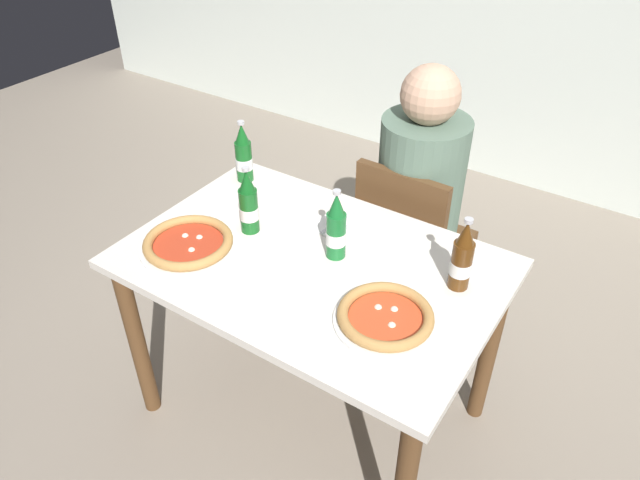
{
  "coord_description": "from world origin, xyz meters",
  "views": [
    {
      "loc": [
        0.86,
        -1.24,
        1.94
      ],
      "look_at": [
        0.0,
        0.05,
        0.8
      ],
      "focal_mm": 33.48,
      "sensor_mm": 36.0,
      "label": 1
    }
  ],
  "objects_px": {
    "dining_table_main": "(312,287)",
    "beer_bottle_left": "(462,259)",
    "pizza_marinara_far": "(385,317)",
    "beer_bottle_center": "(244,156)",
    "diner_seated": "(417,214)",
    "beer_bottle_extra": "(249,205)",
    "chair_behind_table": "(409,240)",
    "napkin_with_cutlery": "(344,225)",
    "pizza_margherita_near": "(188,244)",
    "beer_bottle_right": "(336,229)"
  },
  "relations": [
    {
      "from": "chair_behind_table",
      "to": "dining_table_main",
      "type": "bearing_deg",
      "value": 84.78
    },
    {
      "from": "dining_table_main",
      "to": "beer_bottle_right",
      "type": "height_order",
      "value": "beer_bottle_right"
    },
    {
      "from": "pizza_marinara_far",
      "to": "beer_bottle_right",
      "type": "height_order",
      "value": "beer_bottle_right"
    },
    {
      "from": "pizza_marinara_far",
      "to": "beer_bottle_extra",
      "type": "distance_m",
      "value": 0.63
    },
    {
      "from": "chair_behind_table",
      "to": "beer_bottle_extra",
      "type": "distance_m",
      "value": 0.77
    },
    {
      "from": "pizza_margherita_near",
      "to": "beer_bottle_center",
      "type": "distance_m",
      "value": 0.48
    },
    {
      "from": "chair_behind_table",
      "to": "beer_bottle_left",
      "type": "xyz_separation_m",
      "value": [
        0.37,
        -0.47,
        0.37
      ]
    },
    {
      "from": "diner_seated",
      "to": "beer_bottle_extra",
      "type": "height_order",
      "value": "diner_seated"
    },
    {
      "from": "dining_table_main",
      "to": "napkin_with_cutlery",
      "type": "relative_size",
      "value": 6.1
    },
    {
      "from": "pizza_marinara_far",
      "to": "beer_bottle_extra",
      "type": "bearing_deg",
      "value": 166.44
    },
    {
      "from": "beer_bottle_center",
      "to": "pizza_margherita_near",
      "type": "bearing_deg",
      "value": -73.99
    },
    {
      "from": "dining_table_main",
      "to": "pizza_margherita_near",
      "type": "relative_size",
      "value": 3.75
    },
    {
      "from": "beer_bottle_right",
      "to": "napkin_with_cutlery",
      "type": "xyz_separation_m",
      "value": [
        -0.07,
        0.15,
        -0.1
      ]
    },
    {
      "from": "diner_seated",
      "to": "napkin_with_cutlery",
      "type": "bearing_deg",
      "value": -100.96
    },
    {
      "from": "diner_seated",
      "to": "beer_bottle_extra",
      "type": "bearing_deg",
      "value": -118.21
    },
    {
      "from": "diner_seated",
      "to": "pizza_margherita_near",
      "type": "height_order",
      "value": "diner_seated"
    },
    {
      "from": "chair_behind_table",
      "to": "napkin_with_cutlery",
      "type": "relative_size",
      "value": 4.32
    },
    {
      "from": "beer_bottle_center",
      "to": "beer_bottle_left",
      "type": "bearing_deg",
      "value": -8.35
    },
    {
      "from": "beer_bottle_left",
      "to": "beer_bottle_right",
      "type": "xyz_separation_m",
      "value": [
        -0.39,
        -0.08,
        0.0
      ]
    },
    {
      "from": "chair_behind_table",
      "to": "pizza_margherita_near",
      "type": "xyz_separation_m",
      "value": [
        -0.44,
        -0.78,
        0.29
      ]
    },
    {
      "from": "beer_bottle_left",
      "to": "pizza_marinara_far",
      "type": "bearing_deg",
      "value": -112.24
    },
    {
      "from": "dining_table_main",
      "to": "napkin_with_cutlery",
      "type": "height_order",
      "value": "napkin_with_cutlery"
    },
    {
      "from": "pizza_marinara_far",
      "to": "beer_bottle_left",
      "type": "xyz_separation_m",
      "value": [
        0.11,
        0.26,
        0.08
      ]
    },
    {
      "from": "diner_seated",
      "to": "beer_bottle_center",
      "type": "height_order",
      "value": "diner_seated"
    },
    {
      "from": "chair_behind_table",
      "to": "pizza_marinara_far",
      "type": "height_order",
      "value": "chair_behind_table"
    },
    {
      "from": "dining_table_main",
      "to": "pizza_marinara_far",
      "type": "xyz_separation_m",
      "value": [
        0.33,
        -0.12,
        0.14
      ]
    },
    {
      "from": "chair_behind_table",
      "to": "pizza_margherita_near",
      "type": "distance_m",
      "value": 0.94
    },
    {
      "from": "beer_bottle_right",
      "to": "beer_bottle_extra",
      "type": "xyz_separation_m",
      "value": [
        -0.32,
        -0.04,
        0.0
      ]
    },
    {
      "from": "diner_seated",
      "to": "chair_behind_table",
      "type": "bearing_deg",
      "value": -91.77
    },
    {
      "from": "pizza_margherita_near",
      "to": "dining_table_main",
      "type": "bearing_deg",
      "value": 24.93
    },
    {
      "from": "pizza_marinara_far",
      "to": "diner_seated",
      "type": "bearing_deg",
      "value": 108.64
    },
    {
      "from": "diner_seated",
      "to": "beer_bottle_extra",
      "type": "relative_size",
      "value": 4.89
    },
    {
      "from": "diner_seated",
      "to": "napkin_with_cutlery",
      "type": "xyz_separation_m",
      "value": [
        -0.09,
        -0.44,
        0.17
      ]
    },
    {
      "from": "beer_bottle_left",
      "to": "diner_seated",
      "type": "bearing_deg",
      "value": 125.68
    },
    {
      "from": "diner_seated",
      "to": "pizza_marinara_far",
      "type": "bearing_deg",
      "value": -71.36
    },
    {
      "from": "pizza_marinara_far",
      "to": "napkin_with_cutlery",
      "type": "height_order",
      "value": "pizza_marinara_far"
    },
    {
      "from": "pizza_margherita_near",
      "to": "pizza_marinara_far",
      "type": "height_order",
      "value": "same"
    },
    {
      "from": "diner_seated",
      "to": "beer_bottle_center",
      "type": "distance_m",
      "value": 0.74
    },
    {
      "from": "dining_table_main",
      "to": "beer_bottle_left",
      "type": "height_order",
      "value": "beer_bottle_left"
    },
    {
      "from": "pizza_margherita_near",
      "to": "beer_bottle_center",
      "type": "bearing_deg",
      "value": 106.01
    },
    {
      "from": "pizza_marinara_far",
      "to": "chair_behind_table",
      "type": "bearing_deg",
      "value": 109.94
    },
    {
      "from": "dining_table_main",
      "to": "napkin_with_cutlery",
      "type": "distance_m",
      "value": 0.25
    },
    {
      "from": "dining_table_main",
      "to": "beer_bottle_left",
      "type": "bearing_deg",
      "value": 17.81
    },
    {
      "from": "beer_bottle_left",
      "to": "beer_bottle_right",
      "type": "relative_size",
      "value": 1.0
    },
    {
      "from": "dining_table_main",
      "to": "beer_bottle_center",
      "type": "distance_m",
      "value": 0.62
    },
    {
      "from": "pizza_marinara_far",
      "to": "beer_bottle_right",
      "type": "distance_m",
      "value": 0.35
    },
    {
      "from": "beer_bottle_left",
      "to": "beer_bottle_center",
      "type": "xyz_separation_m",
      "value": [
        -0.94,
        0.14,
        0.0
      ]
    },
    {
      "from": "beer_bottle_extra",
      "to": "napkin_with_cutlery",
      "type": "relative_size",
      "value": 1.26
    },
    {
      "from": "beer_bottle_left",
      "to": "beer_bottle_extra",
      "type": "relative_size",
      "value": 1.0
    },
    {
      "from": "diner_seated",
      "to": "beer_bottle_right",
      "type": "xyz_separation_m",
      "value": [
        -0.02,
        -0.59,
        0.27
      ]
    }
  ]
}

